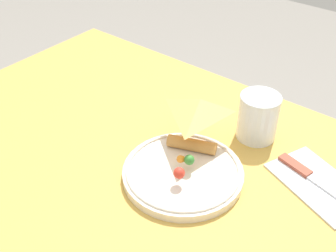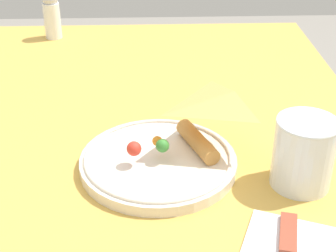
% 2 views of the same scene
% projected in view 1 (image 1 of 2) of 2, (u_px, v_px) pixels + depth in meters
% --- Properties ---
extents(dining_table, '(1.18, 0.77, 0.78)m').
position_uv_depth(dining_table, '(165.00, 224.00, 0.83)').
color(dining_table, gold).
rests_on(dining_table, ground_plane).
extents(plate_pizza, '(0.22, 0.22, 0.05)m').
position_uv_depth(plate_pizza, '(183.00, 170.00, 0.77)').
color(plate_pizza, silver).
rests_on(plate_pizza, dining_table).
extents(milk_glass, '(0.08, 0.08, 0.10)m').
position_uv_depth(milk_glass, '(258.00, 118.00, 0.84)').
color(milk_glass, white).
rests_on(milk_glass, dining_table).
extents(napkin_folded, '(0.20, 0.17, 0.00)m').
position_uv_depth(napkin_folded, '(319.00, 184.00, 0.76)').
color(napkin_folded, silver).
rests_on(napkin_folded, dining_table).
extents(butter_knife, '(0.18, 0.06, 0.01)m').
position_uv_depth(butter_knife, '(315.00, 179.00, 0.76)').
color(butter_knife, '#99422D').
rests_on(butter_knife, napkin_folded).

